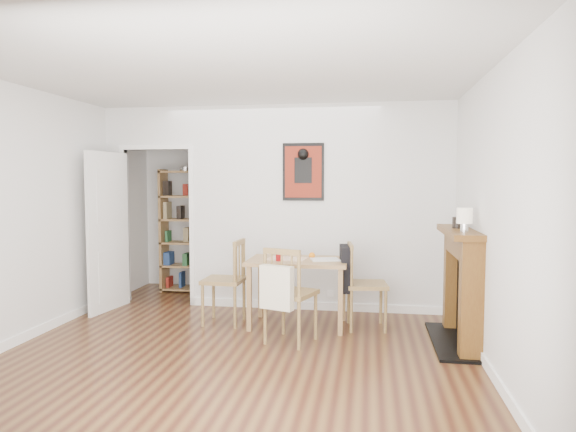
% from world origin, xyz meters
% --- Properties ---
extents(ground, '(5.20, 5.20, 0.00)m').
position_xyz_m(ground, '(0.00, 0.00, 0.00)').
color(ground, brown).
rests_on(ground, ground).
extents(room_shell, '(5.20, 5.20, 5.20)m').
position_xyz_m(room_shell, '(0.10, 1.34, 1.30)').
color(room_shell, silver).
rests_on(room_shell, ground).
extents(dining_table, '(1.11, 0.71, 0.76)m').
position_xyz_m(dining_table, '(0.44, 0.61, 0.67)').
color(dining_table, '#A6744D').
rests_on(dining_table, ground).
extents(chair_left, '(0.50, 0.50, 0.97)m').
position_xyz_m(chair_left, '(-0.42, 0.58, 0.49)').
color(chair_left, olive).
rests_on(chair_left, ground).
extents(chair_right, '(0.59, 0.53, 0.96)m').
position_xyz_m(chair_right, '(1.18, 0.63, 0.49)').
color(chair_right, olive).
rests_on(chair_right, ground).
extents(chair_front, '(0.63, 0.66, 0.98)m').
position_xyz_m(chair_front, '(0.44, 0.01, 0.50)').
color(chair_front, olive).
rests_on(chair_front, ground).
extents(bookshelf, '(0.76, 0.30, 1.81)m').
position_xyz_m(bookshelf, '(-1.44, 2.15, 0.89)').
color(bookshelf, '#A6744D').
rests_on(bookshelf, ground).
extents(fireplace, '(0.45, 1.25, 1.16)m').
position_xyz_m(fireplace, '(2.16, 0.25, 0.62)').
color(fireplace, brown).
rests_on(fireplace, ground).
extents(red_glass, '(0.07, 0.07, 0.09)m').
position_xyz_m(red_glass, '(0.24, 0.47, 0.80)').
color(red_glass, maroon).
rests_on(red_glass, dining_table).
extents(orange_fruit, '(0.07, 0.07, 0.07)m').
position_xyz_m(orange_fruit, '(0.58, 0.70, 0.79)').
color(orange_fruit, orange).
rests_on(orange_fruit, dining_table).
extents(placemat, '(0.47, 0.37, 0.00)m').
position_xyz_m(placemat, '(0.31, 0.63, 0.76)').
color(placemat, beige).
rests_on(placemat, dining_table).
extents(notebook, '(0.36, 0.30, 0.02)m').
position_xyz_m(notebook, '(0.74, 0.60, 0.77)').
color(notebook, silver).
rests_on(notebook, dining_table).
extents(mantel_lamp, '(0.15, 0.15, 0.23)m').
position_xyz_m(mantel_lamp, '(2.11, -0.07, 1.30)').
color(mantel_lamp, silver).
rests_on(mantel_lamp, fireplace).
extents(ceramic_jar_a, '(0.10, 0.10, 0.11)m').
position_xyz_m(ceramic_jar_a, '(2.10, 0.33, 1.22)').
color(ceramic_jar_a, black).
rests_on(ceramic_jar_a, fireplace).
extents(ceramic_jar_b, '(0.08, 0.08, 0.10)m').
position_xyz_m(ceramic_jar_b, '(2.14, 0.53, 1.21)').
color(ceramic_jar_b, black).
rests_on(ceramic_jar_b, fireplace).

